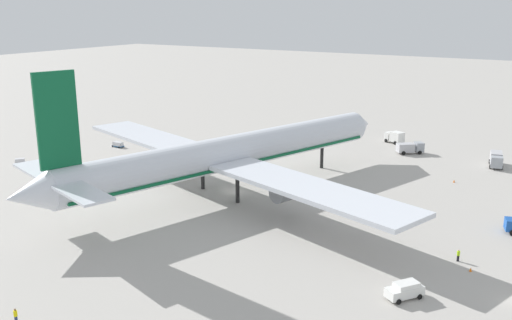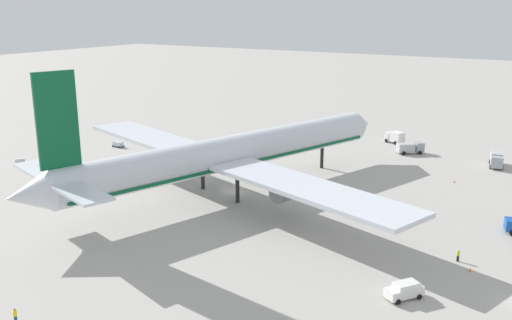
% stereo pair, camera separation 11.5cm
% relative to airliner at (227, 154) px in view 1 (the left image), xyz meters
% --- Properties ---
extents(ground_plane, '(600.00, 600.00, 0.00)m').
position_rel_airliner_xyz_m(ground_plane, '(1.37, -0.60, -7.33)').
color(ground_plane, '#ADA8A0').
extents(airliner, '(76.75, 79.79, 24.33)m').
position_rel_airliner_xyz_m(airliner, '(0.00, 0.00, 0.00)').
color(airliner, silver).
rests_on(airliner, ground).
extents(service_truck_0, '(5.55, 6.10, 2.59)m').
position_rel_airliner_xyz_m(service_truck_0, '(45.38, -19.99, -5.91)').
color(service_truck_0, '#999EA5').
rests_on(service_truck_0, ground).
extents(service_truck_2, '(7.16, 3.59, 2.81)m').
position_rel_airliner_xyz_m(service_truck_2, '(44.25, -38.74, -5.75)').
color(service_truck_2, '#999EA5').
rests_on(service_truck_2, ground).
extents(service_truck_3, '(4.10, 5.24, 2.91)m').
position_rel_airliner_xyz_m(service_truck_3, '(53.66, -13.68, -5.75)').
color(service_truck_3, white).
rests_on(service_truck_3, ground).
extents(service_van, '(4.74, 4.12, 1.97)m').
position_rel_airliner_xyz_m(service_van, '(-21.24, -39.29, -6.30)').
color(service_van, white).
rests_on(service_van, ground).
extents(baggage_cart_1, '(2.69, 2.57, 1.28)m').
position_rel_airliner_xyz_m(baggage_cart_1, '(-7.11, 48.87, -6.63)').
color(baggage_cart_1, gray).
rests_on(baggage_cart_1, ground).
extents(baggage_cart_2, '(1.60, 3.56, 1.27)m').
position_rel_airliner_xyz_m(baggage_cart_2, '(15.05, 41.94, -6.63)').
color(baggage_cart_2, '#26598C').
rests_on(baggage_cart_2, ground).
extents(ground_worker_0, '(0.52, 0.52, 1.77)m').
position_rel_airliner_xyz_m(ground_worker_0, '(-48.31, -5.30, -6.43)').
color(ground_worker_0, navy).
rests_on(ground_worker_0, ground).
extents(ground_worker_3, '(0.47, 0.47, 1.68)m').
position_rel_airliner_xyz_m(ground_worker_3, '(-7.75, -42.38, -6.48)').
color(ground_worker_3, black).
rests_on(ground_worker_3, ground).
extents(traffic_cone_1, '(0.36, 0.36, 0.55)m').
position_rel_airliner_xyz_m(traffic_cone_1, '(-10.04, -44.47, -7.06)').
color(traffic_cone_1, orange).
rests_on(traffic_cone_1, ground).
extents(traffic_cone_2, '(0.36, 0.36, 0.55)m').
position_rel_airliner_xyz_m(traffic_cone_2, '(27.97, -33.84, -7.06)').
color(traffic_cone_2, orange).
rests_on(traffic_cone_2, ground).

